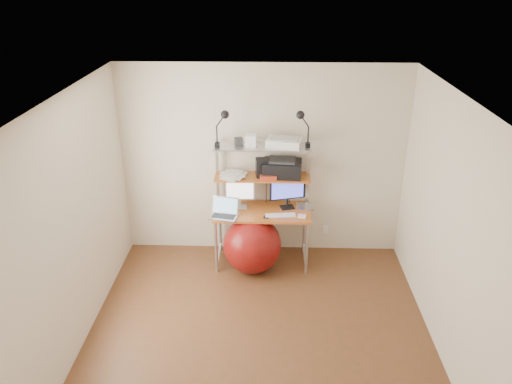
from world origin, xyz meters
TOP-DOWN VIEW (x-y plane):
  - room at (0.00, 0.00)m, footprint 3.60×3.60m
  - computer_desk at (0.00, 1.50)m, footprint 1.20×0.60m
  - wall_outlet at (0.85, 1.79)m, footprint 0.08×0.01m
  - monitor_silver at (-0.28, 1.53)m, footprint 0.37×0.14m
  - monitor_black at (0.32, 1.55)m, footprint 0.45×0.18m
  - laptop at (-0.45, 1.29)m, footprint 0.37×0.33m
  - keyboard at (0.23, 1.31)m, footprint 0.38×0.15m
  - mouse at (0.49, 1.28)m, footprint 0.11×0.07m
  - mac_mini at (0.54, 1.52)m, footprint 0.22×0.22m
  - phone at (0.06, 1.28)m, footprint 0.08×0.13m
  - printer at (0.25, 1.60)m, footprint 0.49×0.36m
  - nas_cube at (-0.00, 1.58)m, footprint 0.17×0.17m
  - red_box at (0.07, 1.48)m, footprint 0.21×0.15m
  - scanner at (0.26, 1.56)m, footprint 0.45×0.34m
  - box_white at (-0.14, 1.52)m, footprint 0.14×0.12m
  - box_grey at (-0.29, 1.58)m, footprint 0.11×0.11m
  - clip_lamp_left at (-0.46, 1.49)m, footprint 0.18×0.10m
  - clip_lamp_right at (0.46, 1.52)m, footprint 0.18×0.10m
  - exercise_ball at (-0.12, 1.24)m, footprint 0.73×0.73m
  - paper_stack at (-0.37, 1.57)m, footprint 0.37×0.41m

SIDE VIEW (x-z plane):
  - wall_outlet at x=0.85m, z-range 0.24..0.36m
  - exercise_ball at x=-0.12m, z-range 0.00..0.73m
  - phone at x=0.06m, z-range 0.74..0.75m
  - keyboard at x=0.23m, z-range 0.74..0.75m
  - mouse at x=0.49m, z-range 0.74..0.77m
  - mac_mini at x=0.54m, z-range 0.74..0.78m
  - laptop at x=-0.45m, z-range 0.64..0.93m
  - computer_desk at x=0.00m, z-range 0.17..1.74m
  - monitor_silver at x=-0.28m, z-range 0.75..1.16m
  - monitor_black at x=0.32m, z-range 0.74..1.20m
  - paper_stack at x=-0.37m, z-range 1.15..1.18m
  - red_box at x=0.07m, z-range 1.15..1.21m
  - room at x=0.00m, z-range -0.55..3.05m
  - printer at x=0.25m, z-range 1.14..1.37m
  - nas_cube at x=0.00m, z-range 1.15..1.38m
  - box_grey at x=-0.29m, z-range 1.55..1.64m
  - scanner at x=0.26m, z-range 1.55..1.66m
  - box_white at x=-0.14m, z-range 1.55..1.70m
  - clip_lamp_right at x=0.46m, z-range 1.65..2.10m
  - clip_lamp_left at x=-0.46m, z-range 1.65..2.11m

